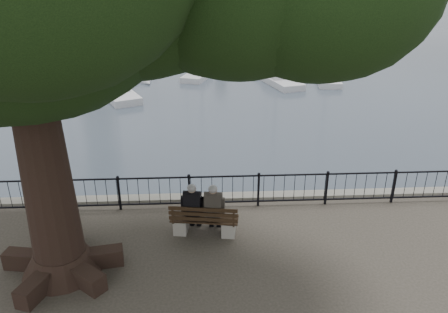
{
  "coord_description": "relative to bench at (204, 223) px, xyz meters",
  "views": [
    {
      "loc": [
        -0.58,
        -8.64,
        6.46
      ],
      "look_at": [
        0.0,
        2.5,
        1.6
      ],
      "focal_mm": 35.0,
      "sensor_mm": 36.0,
      "label": 1
    }
  ],
  "objects": [
    {
      "name": "harbor",
      "position": [
        0.59,
        1.91,
        -0.82
      ],
      "size": [
        260.0,
        260.0,
        1.2
      ],
      "color": "slate",
      "rests_on": "ground"
    },
    {
      "name": "sailboat_i",
      "position": [
        -9.79,
        21.51,
        -0.99
      ],
      "size": [
        3.11,
        5.14,
        11.0
      ],
      "color": "silver",
      "rests_on": "ground"
    },
    {
      "name": "person_left",
      "position": [
        -0.28,
        0.14,
        0.35
      ],
      "size": [
        0.47,
        0.77,
        1.47
      ],
      "color": "black",
      "rests_on": "ground"
    },
    {
      "name": "sailboat_b",
      "position": [
        0.01,
        22.48,
        -1.0
      ],
      "size": [
        3.06,
        5.4,
        10.92
      ],
      "color": "silver",
      "rests_on": "ground"
    },
    {
      "name": "sailboat_c",
      "position": [
        5.23,
        20.27,
        -0.99
      ],
      "size": [
        3.14,
        5.98,
        11.63
      ],
      "color": "silver",
      "rests_on": "ground"
    },
    {
      "name": "bench",
      "position": [
        0.0,
        0.0,
        0.0
      ],
      "size": [
        1.81,
        0.78,
        0.93
      ],
      "color": "gray",
      "rests_on": "ground"
    },
    {
      "name": "sailboat_f",
      "position": [
        -1.37,
        28.19,
        -1.03
      ],
      "size": [
        1.82,
        4.8,
        9.08
      ],
      "color": "silver",
      "rests_on": "ground"
    },
    {
      "name": "railing",
      "position": [
        0.59,
        1.41,
        0.24
      ],
      "size": [
        22.06,
        0.06,
        1.0
      ],
      "color": "black",
      "rests_on": "ground"
    },
    {
      "name": "person_right",
      "position": [
        0.25,
        0.06,
        0.35
      ],
      "size": [
        0.47,
        0.77,
        1.47
      ],
      "color": "#2A2723",
      "rests_on": "ground"
    },
    {
      "name": "sailboat_g",
      "position": [
        6.16,
        31.12,
        -1.03
      ],
      "size": [
        2.18,
        4.88,
        8.89
      ],
      "color": "silver",
      "rests_on": "ground"
    },
    {
      "name": "sailboat_a",
      "position": [
        -5.42,
        17.46,
        -1.02
      ],
      "size": [
        3.97,
        6.04,
        10.66
      ],
      "color": "silver",
      "rests_on": "ground"
    },
    {
      "name": "sailboat_e",
      "position": [
        -11.48,
        32.48,
        -1.0
      ],
      "size": [
        3.08,
        5.06,
        10.25
      ],
      "color": "silver",
      "rests_on": "ground"
    },
    {
      "name": "sailboat_h",
      "position": [
        -5.49,
        41.7,
        -0.97
      ],
      "size": [
        2.49,
        5.79,
        12.46
      ],
      "color": "silver",
      "rests_on": "ground"
    },
    {
      "name": "sailboat_d",
      "position": [
        8.88,
        20.63,
        -1.03
      ],
      "size": [
        2.13,
        5.43,
        9.33
      ],
      "color": "silver",
      "rests_on": "ground"
    },
    {
      "name": "lion_monument",
      "position": [
        2.59,
        48.84,
        0.89
      ],
      "size": [
        5.98,
        5.98,
        8.82
      ],
      "color": "slate",
      "rests_on": "ground"
    }
  ]
}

